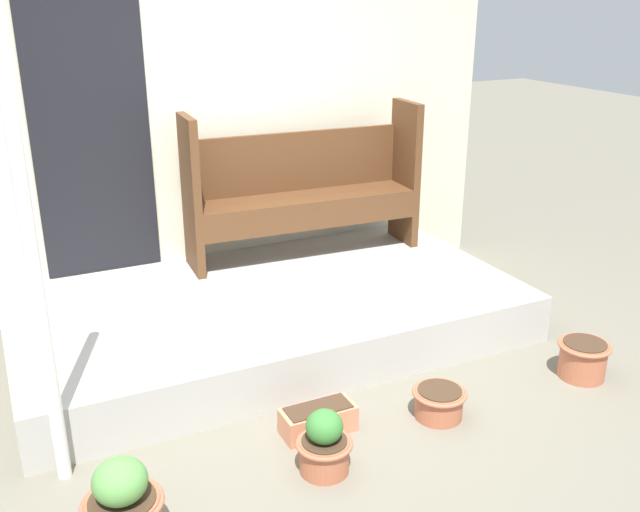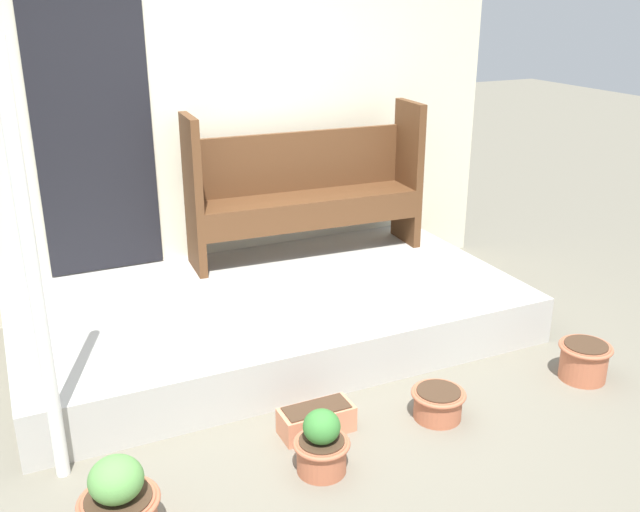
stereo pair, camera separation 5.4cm
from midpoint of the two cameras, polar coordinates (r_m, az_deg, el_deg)
The scene contains 10 objects.
ground_plane at distance 4.23m, azimuth -1.30°, elevation -11.86°, with size 24.00×24.00×0.00m, color #706B5B.
porch_slab at distance 4.96m, azimuth -3.65°, elevation -4.62°, with size 3.37×1.82×0.33m.
house_wall at distance 5.45m, azimuth -8.01°, elevation 10.15°, with size 4.57×0.08×2.60m.
support_post at distance 3.43m, azimuth -21.51°, elevation -1.75°, with size 0.07×0.07×2.10m.
bench at distance 5.43m, azimuth -0.92°, elevation 5.82°, with size 1.81×0.49×1.13m.
flower_pot_left at distance 3.38m, azimuth -15.33°, elevation -18.57°, with size 0.36×0.36×0.40m.
flower_pot_middle at distance 3.66m, azimuth 0.56°, elevation -14.90°, with size 0.29×0.29×0.34m.
flower_pot_right at distance 4.14m, azimuth 9.79°, elevation -11.46°, with size 0.31×0.31×0.17m.
flower_pot_far_right at distance 4.73m, azimuth 20.68°, elevation -7.76°, with size 0.32×0.32×0.24m.
planter_box_rect at distance 3.97m, azimuth 0.11°, elevation -12.94°, with size 0.41×0.18×0.15m.
Camera 2 is at (-1.40, -3.29, 2.28)m, focal length 40.00 mm.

